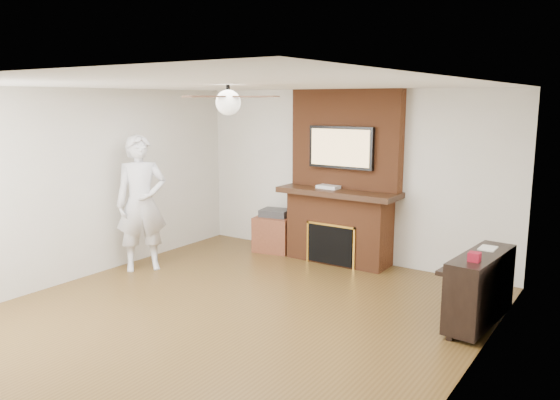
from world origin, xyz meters
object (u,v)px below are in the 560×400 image
Objects in this scene: person at (141,203)px; piano at (479,287)px; fireplace at (341,194)px; side_table at (275,231)px.

person is 4.48m from piano.
person is (-2.09, -1.91, -0.05)m from fireplace.
person is at bearing -166.88° from piano.
side_table is 3.64m from piano.
side_table is at bearing 10.14° from person.
fireplace reaches higher than piano.
piano is at bearing -30.03° from side_table.
fireplace is at bearing -9.57° from person.
fireplace reaches higher than person.
person is at bearing -137.57° from fireplace.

